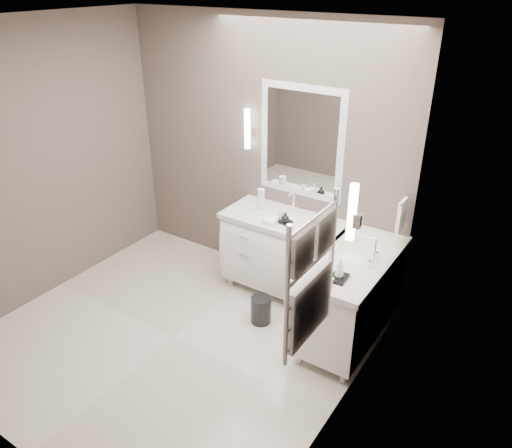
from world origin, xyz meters
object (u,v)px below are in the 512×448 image
Objects in this scene: vanity_back at (284,250)px; waste_bin at (261,310)px; vanity_right at (351,293)px; towel_ladder at (310,284)px.

vanity_back reaches higher than waste_bin.
vanity_back is 1.00× the size of vanity_right.
vanity_right is 1.38× the size of towel_ladder.
vanity_back is 1.38× the size of towel_ladder.
vanity_back is 4.56× the size of waste_bin.
towel_ladder is at bearing -55.90° from vanity_back.
waste_bin is at bearing -81.03° from vanity_back.
towel_ladder is (0.23, -1.30, 0.91)m from vanity_right.
vanity_right is 0.89m from waste_bin.
towel_ladder reaches higher than vanity_right.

